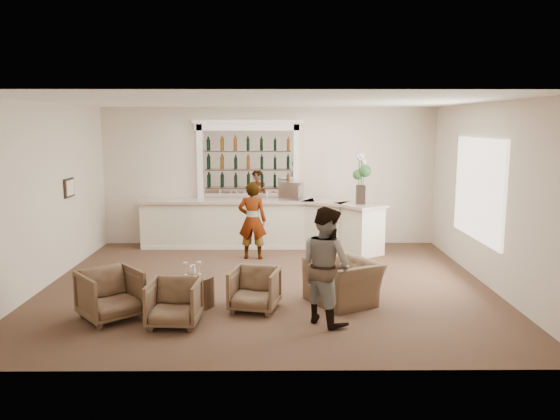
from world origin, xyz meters
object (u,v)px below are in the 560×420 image
object	(u,v)px
bar_counter	(262,224)
armchair_center	(174,303)
cocktail_table	(193,290)
sommelier	(252,220)
armchair_far	(343,281)
armchair_left	(110,294)
espresso_machine	(291,191)
flower_vase	(361,176)
guest	(326,265)
armchair_right	(255,289)

from	to	relation	value
bar_counter	armchair_center	world-z (taller)	bar_counter
bar_counter	cocktail_table	bearing A→B (deg)	-103.91
sommelier	armchair_far	xyz separation A→B (m)	(1.62, -2.95, -0.49)
armchair_center	armchair_left	bearing A→B (deg)	167.83
bar_counter	espresso_machine	distance (m)	1.04
armchair_center	cocktail_table	bearing A→B (deg)	83.52
armchair_far	flower_vase	distance (m)	3.73
espresso_machine	armchair_center	bearing A→B (deg)	-90.55
guest	armchair_far	xyz separation A→B (m)	(0.37, 0.90, -0.52)
armchair_left	armchair_far	distance (m)	3.68
armchair_far	cocktail_table	bearing A→B (deg)	-115.99
bar_counter	armchair_far	world-z (taller)	bar_counter
cocktail_table	flower_vase	size ratio (longest dim) A/B	0.62
armchair_left	guest	bearing A→B (deg)	-42.78
armchair_center	espresso_machine	world-z (taller)	espresso_machine
guest	espresso_machine	world-z (taller)	guest
bar_counter	armchair_right	size ratio (longest dim) A/B	7.75
sommelier	espresso_machine	bearing A→B (deg)	-124.17
armchair_far	flower_vase	xyz separation A→B (m)	(0.78, 3.36, 1.42)
cocktail_table	bar_counter	bearing A→B (deg)	76.09
bar_counter	guest	size ratio (longest dim) A/B	3.29
cocktail_table	armchair_left	world-z (taller)	armchair_left
sommelier	armchair_center	bearing A→B (deg)	81.13
armchair_left	espresso_machine	xyz separation A→B (m)	(2.85, 4.75, 0.98)
armchair_center	armchair_right	xyz separation A→B (m)	(1.15, 0.65, -0.00)
guest	flower_vase	size ratio (longest dim) A/B	1.56
sommelier	armchair_center	distance (m)	4.11
armchair_center	armchair_far	xyz separation A→B (m)	(2.59, 1.01, 0.01)
bar_counter	armchair_left	bearing A→B (deg)	-114.72
guest	bar_counter	bearing A→B (deg)	-26.92
sommelier	armchair_right	bearing A→B (deg)	97.97
guest	cocktail_table	bearing A→B (deg)	30.88
cocktail_table	guest	world-z (taller)	guest
armchair_right	cocktail_table	bearing A→B (deg)	-179.21
guest	armchair_left	distance (m)	3.27
sommelier	flower_vase	size ratio (longest dim) A/B	1.51
bar_counter	cocktail_table	distance (m)	4.26
armchair_right	flower_vase	size ratio (longest dim) A/B	0.66
armchair_left	armchair_center	distance (m)	1.05
sommelier	armchair_left	distance (m)	4.21
espresso_machine	armchair_left	bearing A→B (deg)	-101.38
armchair_center	armchair_right	world-z (taller)	armchair_center
armchair_right	armchair_far	size ratio (longest dim) A/B	0.68
armchair_left	flower_vase	xyz separation A→B (m)	(4.38, 4.10, 1.39)
bar_counter	armchair_left	distance (m)	5.20
cocktail_table	armchair_far	distance (m)	2.46
cocktail_table	guest	distance (m)	2.30
cocktail_table	armchair_center	distance (m)	0.88
guest	armchair_left	size ratio (longest dim) A/B	2.08
armchair_left	espresso_machine	distance (m)	5.63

